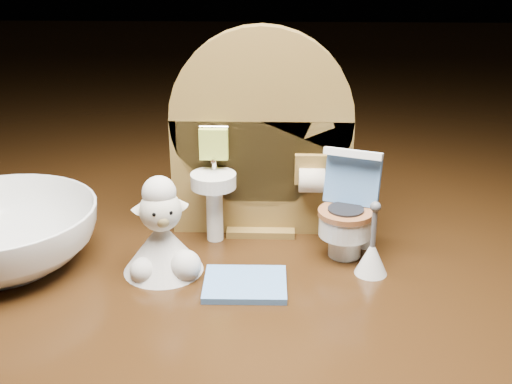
# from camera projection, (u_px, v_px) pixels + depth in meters

# --- Properties ---
(backdrop_panel) EXTENTS (0.13, 0.05, 0.15)m
(backdrop_panel) POSITION_uv_depth(u_px,v_px,m) (260.00, 146.00, 0.46)
(backdrop_panel) COLOR brown
(backdrop_panel) RESTS_ON ground
(toy_toilet) EXTENTS (0.04, 0.05, 0.07)m
(toy_toilet) POSITION_uv_depth(u_px,v_px,m) (349.00, 215.00, 0.44)
(toy_toilet) COLOR white
(toy_toilet) RESTS_ON ground
(bath_mat) EXTENTS (0.05, 0.04, 0.00)m
(bath_mat) POSITION_uv_depth(u_px,v_px,m) (245.00, 284.00, 0.40)
(bath_mat) COLOR #5789CB
(bath_mat) RESTS_ON ground
(toilet_brush) EXTENTS (0.02, 0.02, 0.05)m
(toilet_brush) POSITION_uv_depth(u_px,v_px,m) (372.00, 255.00, 0.42)
(toilet_brush) COLOR white
(toilet_brush) RESTS_ON ground
(plush_lamb) EXTENTS (0.05, 0.05, 0.07)m
(plush_lamb) POSITION_uv_depth(u_px,v_px,m) (163.00, 239.00, 0.42)
(plush_lamb) COLOR silver
(plush_lamb) RESTS_ON ground
(ceramic_bowl) EXTENTS (0.13, 0.13, 0.04)m
(ceramic_bowl) POSITION_uv_depth(u_px,v_px,m) (0.00, 237.00, 0.43)
(ceramic_bowl) COLOR white
(ceramic_bowl) RESTS_ON ground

